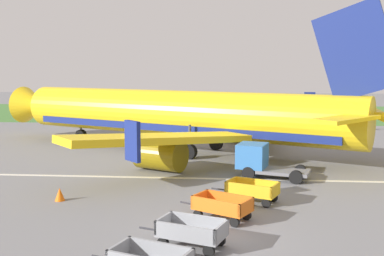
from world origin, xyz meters
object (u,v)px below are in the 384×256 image
object	(u,v)px
baggage_cart_third_in_row	(222,206)
traffic_cone_near_plane	(60,194)
baggage_cart_second_in_row	(191,232)
baggage_cart_fourth_in_row	(252,191)
service_truck_beside_carts	(260,160)
airplane	(188,115)

from	to	relation	value
baggage_cart_third_in_row	traffic_cone_near_plane	distance (m)	8.71
baggage_cart_second_in_row	baggage_cart_fourth_in_row	xyz separation A→B (m)	(2.59, 6.19, 0.00)
baggage_cart_fourth_in_row	service_truck_beside_carts	size ratio (longest dim) A/B	0.75
baggage_cart_second_in_row	baggage_cart_third_in_row	world-z (taller)	same
baggage_cart_third_in_row	service_truck_beside_carts	size ratio (longest dim) A/B	0.73
baggage_cart_fourth_in_row	baggage_cart_second_in_row	bearing A→B (deg)	-112.71
service_truck_beside_carts	baggage_cart_third_in_row	bearing A→B (deg)	-104.83
airplane	traffic_cone_near_plane	size ratio (longest dim) A/B	52.47
airplane	service_truck_beside_carts	xyz separation A→B (m)	(5.27, -8.16, -1.95)
traffic_cone_near_plane	baggage_cart_fourth_in_row	bearing A→B (deg)	3.22
baggage_cart_second_in_row	baggage_cart_fourth_in_row	world-z (taller)	same
service_truck_beside_carts	baggage_cart_fourth_in_row	bearing A→B (deg)	-97.55
airplane	baggage_cart_third_in_row	distance (m)	16.95
baggage_cart_second_in_row	traffic_cone_near_plane	world-z (taller)	baggage_cart_second_in_row
baggage_cart_second_in_row	baggage_cart_third_in_row	bearing A→B (deg)	71.58
airplane	service_truck_beside_carts	size ratio (longest dim) A/B	7.49
baggage_cart_second_in_row	baggage_cart_fourth_in_row	size ratio (longest dim) A/B	1.01
baggage_cart_fourth_in_row	traffic_cone_near_plane	world-z (taller)	baggage_cart_fourth_in_row
baggage_cart_second_in_row	traffic_cone_near_plane	size ratio (longest dim) A/B	5.31
baggage_cart_third_in_row	service_truck_beside_carts	bearing A→B (deg)	75.17
traffic_cone_near_plane	baggage_cart_third_in_row	bearing A→B (deg)	-15.33
traffic_cone_near_plane	baggage_cart_second_in_row	bearing A→B (deg)	-37.76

